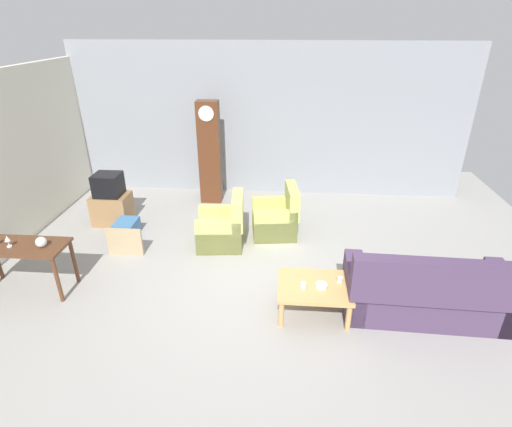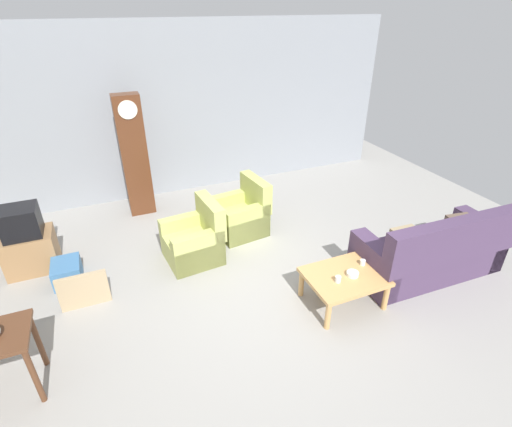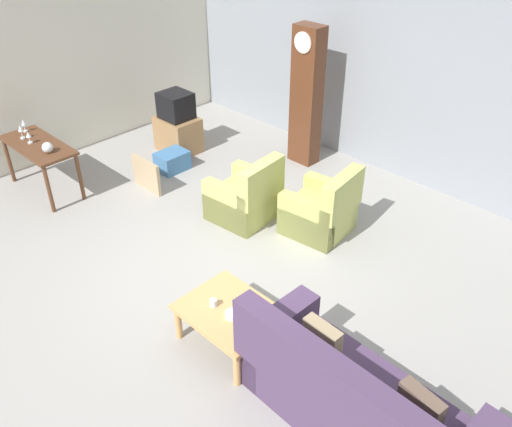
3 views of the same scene
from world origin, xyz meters
The scene contains 14 objects.
ground_plane centered at (0.00, 0.00, 0.00)m, with size 10.40×10.40×0.00m, color #999691.
garage_door_wall centered at (0.00, 3.60, 1.60)m, with size 8.40×0.16×3.20m, color gray.
couch_floral centered at (2.30, -0.61, 0.35)m, with size 2.13×0.94×1.04m.
armchair_olive_near centered at (-0.65, 1.05, 0.31)m, with size 0.86×0.83×0.92m.
armchair_olive_far centered at (0.27, 1.51, 0.31)m, with size 0.88×0.85×0.92m.
coffee_table_wood centered at (0.84, -0.63, 0.37)m, with size 0.96×0.76×0.43m.
grandfather_clock centered at (-1.18, 2.89, 1.08)m, with size 0.44×0.30×2.14m.
tv_stand_cabinet centered at (-2.90, 1.72, 0.29)m, with size 0.68×0.52×0.58m, color #997047.
tv_crt centered at (-2.90, 1.72, 0.79)m, with size 0.48×0.44×0.42m, color black.
framed_picture_leaning centered at (-2.22, 0.58, 0.24)m, with size 0.60×0.05×0.49m, color tan.
storage_box_blue centered at (-2.44, 1.22, 0.15)m, with size 0.37×0.47×0.29m, color teal.
cup_white_porcelain centered at (1.17, -0.54, 0.47)m, with size 0.07×0.07×0.07m, color white.
cup_blue_rimmed centered at (0.68, -0.71, 0.47)m, with size 0.07×0.07×0.08m, color silver.
bowl_white_stacked centered at (0.92, -0.67, 0.46)m, with size 0.15×0.15×0.05m, color white.
Camera 2 is at (-1.67, -3.72, 3.44)m, focal length 26.86 mm.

